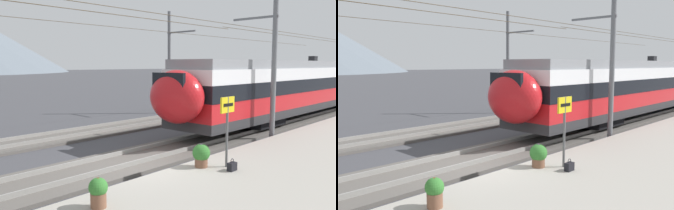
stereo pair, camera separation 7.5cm
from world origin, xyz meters
The scene contains 12 objects.
ground_plane centered at (0.00, 0.00, 0.00)m, with size 400.00×400.00×0.00m, color #424247.
platform_slab centered at (0.00, -4.54, 0.16)m, with size 120.00×6.81×0.33m, color #A39E93.
track_near centered at (0.00, 1.18, 0.07)m, with size 120.00×3.00×0.28m.
track_far centered at (0.00, 6.96, 0.07)m, with size 120.00×3.00×0.28m.
train_near_platform centered at (19.03, 1.18, 2.23)m, with size 33.18×2.89×4.27m.
train_far_track centered at (28.34, 6.96, 2.22)m, with size 25.46×2.92×4.27m.
catenary_mast_mid centered at (7.66, -0.76, 3.99)m, with size 38.13×2.39×7.62m.
catenary_mast_far_side centered at (11.36, 9.09, 3.94)m, with size 38.13×2.60×7.46m.
platform_sign centered at (1.66, -2.39, 1.99)m, with size 0.70×0.08×2.27m.
handbag_near_sign centered at (1.43, -2.76, 0.46)m, with size 0.32×0.18×0.39m.
potted_plant_platform_edge centered at (-3.11, -2.10, 0.73)m, with size 0.45×0.45×0.71m.
potted_plant_by_shelter centered at (1.09, -1.81, 0.75)m, with size 0.57×0.57×0.76m.
Camera 2 is at (-7.65, -8.72, 3.62)m, focal length 37.73 mm.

